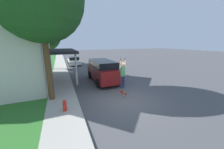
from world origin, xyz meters
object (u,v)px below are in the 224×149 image
object	(u,v)px
lawn_tree_far	(43,34)
car_down_street	(74,61)
skateboarder	(123,73)
suv_parked	(103,70)
skateboard	(123,92)
fire_hydrant	(65,105)

from	to	relation	value
lawn_tree_far	car_down_street	bearing A→B (deg)	35.44
lawn_tree_far	car_down_street	size ratio (longest dim) A/B	1.62
car_down_street	skateboarder	xyz separation A→B (m)	(1.71, -14.46, 0.98)
suv_parked	skateboard	distance (m)	4.03
skateboard	fire_hydrant	bearing A→B (deg)	-170.58
fire_hydrant	skateboarder	bearing A→B (deg)	10.93
skateboarder	skateboard	size ratio (longest dim) A/B	2.48
car_down_street	skateboarder	size ratio (longest dim) A/B	2.01
skateboarder	fire_hydrant	distance (m)	4.07
suv_parked	car_down_street	size ratio (longest dim) A/B	1.17
lawn_tree_far	car_down_street	xyz separation A→B (m)	(3.82, 2.72, -3.98)
skateboard	fire_hydrant	size ratio (longest dim) A/B	1.34
skateboarder	skateboard	xyz separation A→B (m)	(-0.03, -0.11, -1.35)
car_down_street	skateboarder	distance (m)	14.60
lawn_tree_far	fire_hydrant	size ratio (longest dim) A/B	10.82
skateboard	suv_parked	bearing A→B (deg)	91.73
car_down_street	fire_hydrant	distance (m)	15.34
suv_parked	fire_hydrant	size ratio (longest dim) A/B	7.82
suv_parked	car_down_street	xyz separation A→B (m)	(-1.56, 10.61, -0.40)
lawn_tree_far	suv_parked	size ratio (longest dim) A/B	1.38
lawn_tree_far	skateboarder	world-z (taller)	lawn_tree_far
fire_hydrant	car_down_street	bearing A→B (deg)	82.15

